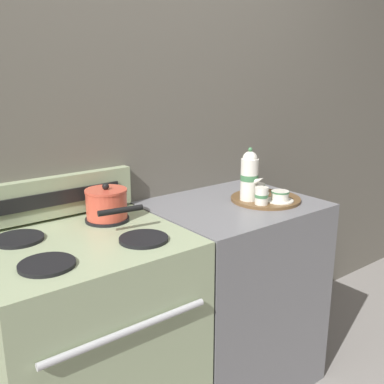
{
  "coord_description": "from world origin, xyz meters",
  "views": [
    {
      "loc": [
        -0.98,
        -1.42,
        1.51
      ],
      "look_at": [
        0.16,
        0.04,
        1.0
      ],
      "focal_mm": 42.0,
      "sensor_mm": 36.0,
      "label": 1
    }
  ],
  "objects_px": {
    "teacup_left": "(280,196)",
    "saucepan": "(107,204)",
    "teapot": "(250,175)",
    "stove": "(89,352)",
    "teacup_right": "(256,189)",
    "serving_tray": "(266,199)",
    "creamer_jug": "(262,196)"
  },
  "relations": [
    {
      "from": "teapot",
      "to": "teacup_left",
      "type": "height_order",
      "value": "teapot"
    },
    {
      "from": "serving_tray",
      "to": "teacup_left",
      "type": "xyz_separation_m",
      "value": [
        0.01,
        -0.08,
        0.03
      ]
    },
    {
      "from": "teacup_left",
      "to": "teapot",
      "type": "bearing_deg",
      "value": 131.83
    },
    {
      "from": "teapot",
      "to": "teacup_right",
      "type": "height_order",
      "value": "teapot"
    },
    {
      "from": "teacup_left",
      "to": "teacup_right",
      "type": "xyz_separation_m",
      "value": [
        0.01,
        0.15,
        0.0
      ]
    },
    {
      "from": "teapot",
      "to": "stove",
      "type": "bearing_deg",
      "value": 177.53
    },
    {
      "from": "stove",
      "to": "creamer_jug",
      "type": "bearing_deg",
      "value": -8.42
    },
    {
      "from": "teacup_left",
      "to": "teacup_right",
      "type": "bearing_deg",
      "value": 86.95
    },
    {
      "from": "stove",
      "to": "teacup_right",
      "type": "bearing_deg",
      "value": 1.04
    },
    {
      "from": "teacup_left",
      "to": "stove",
      "type": "bearing_deg",
      "value": 171.22
    },
    {
      "from": "teacup_left",
      "to": "teacup_right",
      "type": "relative_size",
      "value": 1.0
    },
    {
      "from": "creamer_jug",
      "to": "teacup_right",
      "type": "bearing_deg",
      "value": 51.53
    },
    {
      "from": "serving_tray",
      "to": "teacup_right",
      "type": "height_order",
      "value": "teacup_right"
    },
    {
      "from": "teapot",
      "to": "teacup_right",
      "type": "bearing_deg",
      "value": 26.77
    },
    {
      "from": "teacup_right",
      "to": "creamer_jug",
      "type": "bearing_deg",
      "value": -128.47
    },
    {
      "from": "teacup_right",
      "to": "creamer_jug",
      "type": "height_order",
      "value": "creamer_jug"
    },
    {
      "from": "saucepan",
      "to": "serving_tray",
      "type": "xyz_separation_m",
      "value": [
        0.72,
        -0.19,
        -0.07
      ]
    },
    {
      "from": "teacup_right",
      "to": "teapot",
      "type": "bearing_deg",
      "value": -153.23
    },
    {
      "from": "saucepan",
      "to": "teapot",
      "type": "bearing_deg",
      "value": -15.02
    },
    {
      "from": "serving_tray",
      "to": "teapot",
      "type": "relative_size",
      "value": 1.33
    },
    {
      "from": "stove",
      "to": "saucepan",
      "type": "xyz_separation_m",
      "value": [
        0.18,
        0.13,
        0.53
      ]
    },
    {
      "from": "serving_tray",
      "to": "saucepan",
      "type": "bearing_deg",
      "value": 165.04
    },
    {
      "from": "serving_tray",
      "to": "creamer_jug",
      "type": "height_order",
      "value": "creamer_jug"
    },
    {
      "from": "stove",
      "to": "teapot",
      "type": "distance_m",
      "value": 1.0
    },
    {
      "from": "saucepan",
      "to": "creamer_jug",
      "type": "distance_m",
      "value": 0.67
    },
    {
      "from": "stove",
      "to": "teapot",
      "type": "xyz_separation_m",
      "value": [
        0.8,
        -0.03,
        0.59
      ]
    },
    {
      "from": "stove",
      "to": "teacup_left",
      "type": "bearing_deg",
      "value": -8.78
    },
    {
      "from": "teacup_left",
      "to": "saucepan",
      "type": "bearing_deg",
      "value": 159.31
    },
    {
      "from": "saucepan",
      "to": "teacup_left",
      "type": "height_order",
      "value": "saucepan"
    },
    {
      "from": "stove",
      "to": "teapot",
      "type": "relative_size",
      "value": 3.86
    },
    {
      "from": "creamer_jug",
      "to": "saucepan",
      "type": "bearing_deg",
      "value": 157.97
    },
    {
      "from": "creamer_jug",
      "to": "teapot",
      "type": "bearing_deg",
      "value": 86.11
    }
  ]
}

